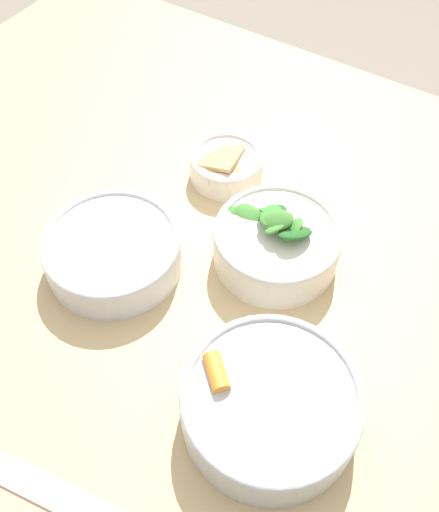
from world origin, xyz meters
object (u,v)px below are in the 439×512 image
Objects in this scene: bowl_carrots at (270,404)px; bowl_greens at (276,242)px; ruler at (20,478)px; bowl_beans_hotdog at (113,252)px; bowl_cookies at (226,165)px.

bowl_greens is at bearing -62.62° from bowl_carrots.
bowl_carrots is 0.28m from ruler.
bowl_beans_hotdog reaches higher than bowl_cookies.
bowl_beans_hotdog is 1.65× the size of bowl_cookies.
bowl_carrots is 0.23m from bowl_greens.
bowl_carrots is 1.16× the size of bowl_greens.
bowl_cookies is at bearing -34.90° from bowl_greens.
bowl_greens is 0.22m from bowl_beans_hotdog.
bowl_greens is 1.53× the size of bowl_cookies.
ruler is at bearing 46.88° from bowl_carrots.
bowl_cookies is (0.25, -0.30, -0.01)m from bowl_carrots.
bowl_greens reaches higher than bowl_cookies.
ruler is (0.19, 0.20, -0.03)m from bowl_carrots.
bowl_greens is at bearing -144.59° from bowl_beans_hotdog.
bowl_greens is at bearing 145.10° from bowl_cookies.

